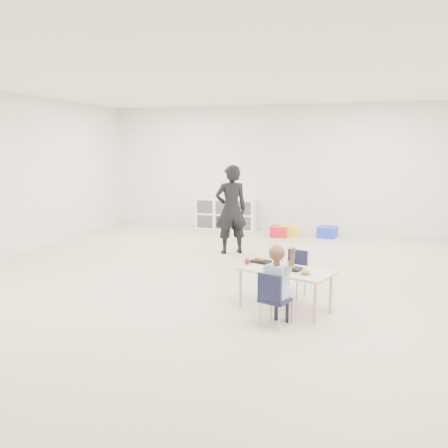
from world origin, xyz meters
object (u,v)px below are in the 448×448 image
(chair_near, at_px, (275,299))
(child, at_px, (275,283))
(adult, at_px, (231,209))
(table, at_px, (285,289))
(cubby_shelf, at_px, (226,214))

(chair_near, xyz_separation_m, child, (0.00, 0.00, 0.17))
(chair_near, distance_m, adult, 3.56)
(adult, bearing_deg, table, 86.71)
(cubby_shelf, height_order, adult, adult)
(table, height_order, adult, adult)
(cubby_shelf, bearing_deg, child, -68.33)
(table, bearing_deg, cubby_shelf, 132.49)
(table, relative_size, child, 1.28)
(table, relative_size, cubby_shelf, 0.86)
(child, bearing_deg, adult, 132.46)
(child, distance_m, cubby_shelf, 6.03)
(child, relative_size, cubby_shelf, 0.67)
(chair_near, bearing_deg, table, 107.01)
(chair_near, height_order, child, child)
(table, xyz_separation_m, adult, (-1.43, 2.71, 0.54))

